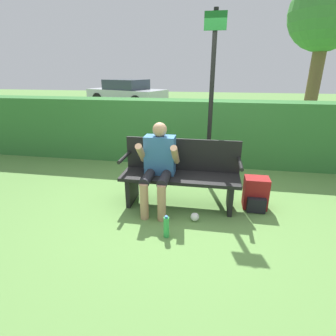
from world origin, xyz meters
The scene contains 10 objects.
ground_plane centered at (0.00, 0.00, 0.00)m, with size 40.00×40.00×0.00m, color #5B8942.
hedge_back centered at (0.00, 1.95, 0.63)m, with size 12.00×0.59×1.27m.
park_bench centered at (0.00, 0.07, 0.46)m, with size 1.64×0.50×0.92m.
person_seated centered at (-0.29, -0.07, 0.65)m, with size 0.55×0.65×1.18m.
backpack centered at (1.05, 0.11, 0.21)m, with size 0.33×0.33×0.44m.
water_bottle centered at (-0.05, -0.79, 0.13)m, with size 0.07×0.07×0.27m.
signpost centered at (0.36, 0.89, 1.46)m, with size 0.31×0.09×2.64m.
parked_car centered at (-4.17, 10.37, 0.65)m, with size 4.46×3.15×1.34m.
tree centered at (3.10, 4.88, 3.11)m, with size 1.89×1.89×4.14m.
litter_crumple centered at (0.25, -0.38, 0.05)m, with size 0.11×0.11×0.11m.
Camera 1 is at (0.41, -3.33, 1.84)m, focal length 28.00 mm.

